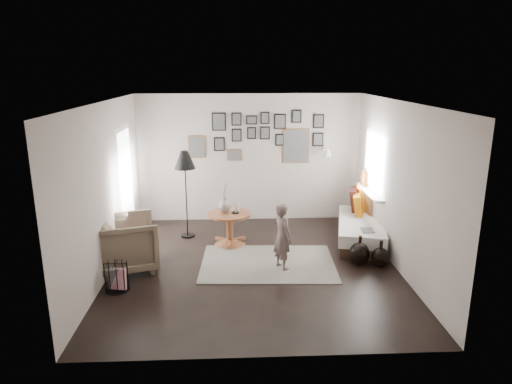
{
  "coord_description": "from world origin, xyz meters",
  "views": [
    {
      "loc": [
        -0.3,
        -6.76,
        3.07
      ],
      "look_at": [
        0.05,
        0.5,
        1.1
      ],
      "focal_mm": 32.0,
      "sensor_mm": 36.0,
      "label": 1
    }
  ],
  "objects_px": {
    "demijohn_small": "(380,257)",
    "child": "(282,236)",
    "vase": "(225,204)",
    "daybed": "(360,226)",
    "pedestal_table": "(230,230)",
    "magazine_basket": "(117,277)",
    "demijohn_large": "(359,254)",
    "armchair": "(127,243)",
    "floor_lamp": "(185,163)"
  },
  "relations": [
    {
      "from": "magazine_basket",
      "to": "child",
      "type": "distance_m",
      "value": 2.53
    },
    {
      "from": "magazine_basket",
      "to": "demijohn_large",
      "type": "distance_m",
      "value": 3.76
    },
    {
      "from": "vase",
      "to": "pedestal_table",
      "type": "bearing_deg",
      "value": -14.04
    },
    {
      "from": "floor_lamp",
      "to": "daybed",
      "type": "bearing_deg",
      "value": -6.11
    },
    {
      "from": "floor_lamp",
      "to": "magazine_basket",
      "type": "xyz_separation_m",
      "value": [
        -0.8,
        -2.14,
        -1.21
      ]
    },
    {
      "from": "vase",
      "to": "daybed",
      "type": "height_order",
      "value": "vase"
    },
    {
      "from": "demijohn_small",
      "to": "child",
      "type": "xyz_separation_m",
      "value": [
        -1.57,
        0.04,
        0.37
      ]
    },
    {
      "from": "demijohn_large",
      "to": "floor_lamp",
      "type": "bearing_deg",
      "value": 153.67
    },
    {
      "from": "pedestal_table",
      "to": "magazine_basket",
      "type": "relative_size",
      "value": 1.86
    },
    {
      "from": "floor_lamp",
      "to": "demijohn_small",
      "type": "height_order",
      "value": "floor_lamp"
    },
    {
      "from": "pedestal_table",
      "to": "floor_lamp",
      "type": "height_order",
      "value": "floor_lamp"
    },
    {
      "from": "magazine_basket",
      "to": "demijohn_small",
      "type": "relative_size",
      "value": 0.91
    },
    {
      "from": "pedestal_table",
      "to": "floor_lamp",
      "type": "bearing_deg",
      "value": 150.44
    },
    {
      "from": "vase",
      "to": "daybed",
      "type": "bearing_deg",
      "value": 2.17
    },
    {
      "from": "daybed",
      "to": "floor_lamp",
      "type": "height_order",
      "value": "floor_lamp"
    },
    {
      "from": "floor_lamp",
      "to": "demijohn_small",
      "type": "distance_m",
      "value": 3.77
    },
    {
      "from": "demijohn_large",
      "to": "pedestal_table",
      "type": "bearing_deg",
      "value": 154.96
    },
    {
      "from": "demijohn_large",
      "to": "child",
      "type": "bearing_deg",
      "value": -176.44
    },
    {
      "from": "vase",
      "to": "armchair",
      "type": "bearing_deg",
      "value": -147.44
    },
    {
      "from": "armchair",
      "to": "demijohn_small",
      "type": "relative_size",
      "value": 2.08
    },
    {
      "from": "floor_lamp",
      "to": "demijohn_large",
      "type": "height_order",
      "value": "floor_lamp"
    },
    {
      "from": "vase",
      "to": "demijohn_large",
      "type": "distance_m",
      "value": 2.46
    },
    {
      "from": "child",
      "to": "demijohn_large",
      "type": "bearing_deg",
      "value": -116.04
    },
    {
      "from": "vase",
      "to": "demijohn_large",
      "type": "relative_size",
      "value": 1.09
    },
    {
      "from": "daybed",
      "to": "child",
      "type": "height_order",
      "value": "child"
    },
    {
      "from": "demijohn_small",
      "to": "magazine_basket",
      "type": "bearing_deg",
      "value": -171.61
    },
    {
      "from": "daybed",
      "to": "floor_lamp",
      "type": "bearing_deg",
      "value": -172.88
    },
    {
      "from": "pedestal_table",
      "to": "demijohn_large",
      "type": "xyz_separation_m",
      "value": [
        2.09,
        -0.98,
        -0.08
      ]
    },
    {
      "from": "vase",
      "to": "magazine_basket",
      "type": "height_order",
      "value": "vase"
    },
    {
      "from": "magazine_basket",
      "to": "armchair",
      "type": "bearing_deg",
      "value": 90.16
    },
    {
      "from": "vase",
      "to": "demijohn_small",
      "type": "xyz_separation_m",
      "value": [
        2.48,
        -1.12,
        -0.59
      ]
    },
    {
      "from": "child",
      "to": "daybed",
      "type": "bearing_deg",
      "value": -82.63
    },
    {
      "from": "armchair",
      "to": "pedestal_table",
      "type": "bearing_deg",
      "value": -75.83
    },
    {
      "from": "child",
      "to": "vase",
      "type": "bearing_deg",
      "value": 10.71
    },
    {
      "from": "daybed",
      "to": "floor_lamp",
      "type": "relative_size",
      "value": 1.19
    },
    {
      "from": "armchair",
      "to": "demijohn_small",
      "type": "distance_m",
      "value": 4.01
    },
    {
      "from": "vase",
      "to": "magazine_basket",
      "type": "bearing_deg",
      "value": -131.63
    },
    {
      "from": "pedestal_table",
      "to": "demijohn_small",
      "type": "bearing_deg",
      "value": -24.59
    },
    {
      "from": "armchair",
      "to": "floor_lamp",
      "type": "relative_size",
      "value": 0.57
    },
    {
      "from": "demijohn_large",
      "to": "daybed",
      "type": "bearing_deg",
      "value": 74.95
    },
    {
      "from": "magazine_basket",
      "to": "demijohn_large",
      "type": "xyz_separation_m",
      "value": [
        3.69,
        0.71,
        -0.01
      ]
    },
    {
      "from": "magazine_basket",
      "to": "vase",
      "type": "bearing_deg",
      "value": 48.37
    },
    {
      "from": "pedestal_table",
      "to": "magazine_basket",
      "type": "distance_m",
      "value": 2.33
    },
    {
      "from": "magazine_basket",
      "to": "child",
      "type": "height_order",
      "value": "child"
    },
    {
      "from": "pedestal_table",
      "to": "vase",
      "type": "relative_size",
      "value": 1.4
    },
    {
      "from": "armchair",
      "to": "magazine_basket",
      "type": "xyz_separation_m",
      "value": [
        0.0,
        -0.74,
        -0.22
      ]
    },
    {
      "from": "pedestal_table",
      "to": "floor_lamp",
      "type": "distance_m",
      "value": 1.46
    },
    {
      "from": "floor_lamp",
      "to": "demijohn_large",
      "type": "distance_m",
      "value": 3.45
    },
    {
      "from": "vase",
      "to": "daybed",
      "type": "xyz_separation_m",
      "value": [
        2.47,
        0.09,
        -0.49
      ]
    },
    {
      "from": "armchair",
      "to": "magazine_basket",
      "type": "relative_size",
      "value": 2.29
    }
  ]
}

